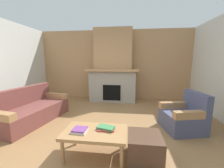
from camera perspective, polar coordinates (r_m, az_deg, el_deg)
name	(u,v)px	position (r m, az deg, el deg)	size (l,w,h in m)	color
ground	(99,134)	(3.16, -5.48, -19.58)	(9.00, 9.00, 0.00)	olive
wall_back_wood_panel	(114,65)	(5.73, 0.82, 7.70)	(6.00, 0.12, 2.70)	tan
fireplace	(113,70)	(5.36, 0.38, 5.58)	(1.90, 0.82, 2.70)	gray
couch	(31,110)	(4.17, -29.97, -9.21)	(1.15, 1.92, 0.85)	brown
armchair	(184,117)	(3.58, 27.16, -11.84)	(0.91, 0.91, 0.85)	#474C6B
coffee_table	(95,134)	(2.40, -6.90, -19.43)	(1.00, 0.60, 0.43)	#A87A4C
ottoman	(144,147)	(2.46, 12.99, -23.61)	(0.52, 0.52, 0.40)	#4C3323
book_stack_near_edge	(80,130)	(2.37, -12.89, -17.81)	(0.23, 0.22, 0.05)	beige
book_stack_center	(106,128)	(2.38, -2.48, -17.40)	(0.30, 0.22, 0.05)	#B23833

